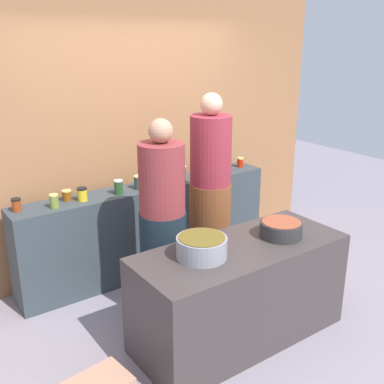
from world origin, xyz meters
TOP-DOWN VIEW (x-y plane):
  - ground at (0.00, 0.00)m, footprint 12.00×12.00m
  - storefront_wall at (0.00, 1.45)m, footprint 4.80×0.12m
  - display_shelf at (0.00, 1.10)m, footprint 2.70×0.36m
  - prep_table at (0.00, -0.30)m, footprint 1.70×0.70m
  - preserve_jar_0 at (-1.25, 1.14)m, footprint 0.08×0.08m
  - preserve_jar_1 at (-0.96, 1.03)m, footprint 0.08×0.08m
  - preserve_jar_2 at (-0.81, 1.15)m, footprint 0.08×0.08m
  - preserve_jar_3 at (-0.70, 1.06)m, footprint 0.09×0.09m
  - preserve_jar_4 at (-0.35, 1.04)m, footprint 0.08×0.08m
  - preserve_jar_5 at (-0.12, 1.07)m, footprint 0.09×0.09m
  - preserve_jar_6 at (-0.00, 1.13)m, footprint 0.08×0.08m
  - preserve_jar_7 at (0.12, 1.13)m, footprint 0.08×0.08m
  - preserve_jar_8 at (0.28, 1.12)m, footprint 0.09×0.09m
  - preserve_jar_9 at (0.38, 1.06)m, footprint 0.09×0.09m
  - preserve_jar_10 at (0.67, 1.11)m, footprint 0.07×0.07m
  - preserve_jar_11 at (0.84, 1.07)m, footprint 0.08×0.08m
  - preserve_jar_12 at (0.96, 1.08)m, footprint 0.09×0.09m
  - preserve_jar_13 at (1.20, 1.10)m, footprint 0.07×0.07m
  - cooking_pot_left at (-0.35, -0.27)m, footprint 0.37×0.37m
  - cooking_pot_center at (0.38, -0.34)m, footprint 0.34×0.34m
  - cook_with_tongs at (-0.32, 0.32)m, footprint 0.39×0.39m
  - cook_in_cap at (0.32, 0.51)m, footprint 0.39×0.39m

SIDE VIEW (x-z plane):
  - ground at x=0.00m, z-range 0.00..0.00m
  - prep_table at x=0.00m, z-range 0.00..0.79m
  - display_shelf at x=0.00m, z-range 0.00..0.91m
  - cook_with_tongs at x=-0.32m, z-range -0.08..1.63m
  - cook_in_cap at x=0.32m, z-range -0.09..1.76m
  - cooking_pot_center at x=0.38m, z-range 0.79..0.92m
  - cooking_pot_left at x=-0.35m, z-range 0.79..0.95m
  - preserve_jar_2 at x=-0.81m, z-range 0.91..1.00m
  - preserve_jar_8 at x=0.28m, z-range 0.91..1.01m
  - preserve_jar_11 at x=0.84m, z-range 0.91..1.01m
  - preserve_jar_13 at x=1.20m, z-range 0.91..1.02m
  - preserve_jar_0 at x=-1.25m, z-range 0.91..1.02m
  - preserve_jar_3 at x=-0.70m, z-range 0.91..1.03m
  - preserve_jar_6 at x=0.00m, z-range 0.91..1.03m
  - preserve_jar_1 at x=-0.96m, z-range 0.91..1.03m
  - preserve_jar_10 at x=0.67m, z-range 0.91..1.04m
  - preserve_jar_12 at x=0.96m, z-range 0.91..1.04m
  - preserve_jar_5 at x=-0.12m, z-range 0.91..1.04m
  - preserve_jar_4 at x=-0.35m, z-range 0.91..1.04m
  - preserve_jar_7 at x=0.12m, z-range 0.91..1.05m
  - preserve_jar_9 at x=0.38m, z-range 0.91..1.06m
  - storefront_wall at x=0.00m, z-range 0.00..3.00m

